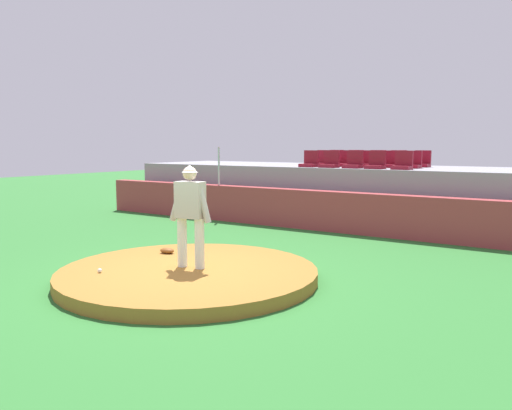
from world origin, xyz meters
name	(u,v)px	position (x,y,z in m)	size (l,w,h in m)	color
ground_plane	(189,280)	(0.00, 0.00, 0.00)	(60.00, 60.00, 0.00)	#2C6F2D
pitchers_mound	(189,274)	(0.00, 0.00, 0.11)	(4.47, 4.47, 0.21)	olive
pitcher	(190,208)	(-0.01, 0.07, 1.25)	(0.84, 0.34, 1.79)	silver
baseball	(100,271)	(-1.03, -1.06, 0.25)	(0.07, 0.07, 0.07)	white
fielding_glove	(167,251)	(-1.17, 0.69, 0.27)	(0.30, 0.20, 0.11)	brown
brick_barrier	(336,212)	(0.00, 6.04, 0.55)	(17.09, 0.40, 1.09)	#9E393C
fence_post_left	(219,166)	(-4.01, 6.04, 1.69)	(0.06, 0.06, 1.19)	silver
bleacher_platform	(369,194)	(0.00, 8.45, 0.84)	(15.80, 3.63, 1.68)	gray
stadium_chair_0	(310,162)	(-1.42, 7.18, 1.84)	(0.48, 0.44, 0.50)	maroon
stadium_chair_1	(330,162)	(-0.73, 7.14, 1.84)	(0.48, 0.44, 0.50)	maroon
stadium_chair_2	(354,163)	(0.01, 7.16, 1.84)	(0.48, 0.44, 0.50)	maroon
stadium_chair_3	(376,163)	(0.68, 7.13, 1.84)	(0.48, 0.44, 0.50)	maroon
stadium_chair_4	(403,164)	(1.43, 7.14, 1.84)	(0.48, 0.44, 0.50)	maroon
stadium_chair_5	(323,161)	(-1.41, 8.05, 1.84)	(0.48, 0.44, 0.50)	maroon
stadium_chair_6	(344,161)	(-0.68, 8.05, 1.84)	(0.48, 0.44, 0.50)	maroon
stadium_chair_7	(365,162)	(-0.03, 8.07, 1.84)	(0.48, 0.44, 0.50)	maroon
stadium_chair_8	(388,162)	(0.69, 8.07, 1.84)	(0.48, 0.44, 0.50)	maroon
stadium_chair_9	(412,163)	(1.41, 8.05, 1.84)	(0.48, 0.44, 0.50)	maroon
stadium_chair_10	(336,160)	(-1.39, 8.95, 1.84)	(0.48, 0.44, 0.50)	maroon
stadium_chair_11	(355,161)	(-0.72, 8.97, 1.84)	(0.48, 0.44, 0.50)	maroon
stadium_chair_12	(377,161)	(0.01, 8.99, 1.84)	(0.48, 0.44, 0.50)	maroon
stadium_chair_13	(398,161)	(0.69, 8.96, 1.84)	(0.48, 0.44, 0.50)	maroon
stadium_chair_14	(422,162)	(1.42, 8.98, 1.84)	(0.48, 0.44, 0.50)	maroon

